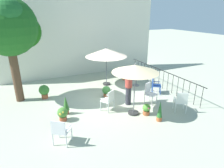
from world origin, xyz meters
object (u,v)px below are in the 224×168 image
cafe_table_0 (136,77)px  patio_chair_2 (181,101)px  patio_umbrella_1 (135,69)px  potted_plant_2 (125,74)px  shade_tree (8,27)px  potted_plant_6 (106,91)px  potted_plant_3 (66,105)px  potted_plant_1 (160,111)px  potted_plant_4 (44,91)px  standing_person (129,86)px  patio_umbrella_0 (106,53)px  patio_chair_0 (109,99)px  patio_chair_4 (149,92)px  patio_chair_3 (61,130)px  potted_plant_5 (147,109)px  potted_plant_0 (63,114)px  patio_chair_1 (155,84)px

cafe_table_0 → patio_chair_2: size_ratio=0.79×
patio_umbrella_1 → potted_plant_2: 4.57m
shade_tree → potted_plant_6: shade_tree is taller
patio_umbrella_1 → potted_plant_3: size_ratio=2.73×
potted_plant_1 → potted_plant_6: (-0.94, 2.99, -0.12)m
shade_tree → potted_plant_2: 6.68m
potted_plant_3 → patio_chair_2: bearing=-23.1°
patio_chair_2 → shade_tree: bearing=145.6°
cafe_table_0 → potted_plant_3: 4.65m
potted_plant_4 → cafe_table_0: bearing=-4.7°
potted_plant_3 → standing_person: 2.83m
potted_plant_1 → shade_tree: bearing=137.9°
shade_tree → patio_umbrella_0: bearing=2.5°
patio_chair_0 → potted_plant_2: patio_chair_0 is taller
shade_tree → potted_plant_1: shade_tree is taller
standing_person → cafe_table_0: bearing=49.8°
shade_tree → potted_plant_6: bearing=-19.3°
patio_chair_4 → shade_tree: bearing=152.1°
potted_plant_4 → patio_chair_2: bearing=-37.8°
patio_chair_3 → potted_plant_3: patio_chair_3 is taller
potted_plant_2 → patio_chair_4: bearing=-98.9°
patio_chair_2 → potted_plant_3: size_ratio=1.16×
patio_umbrella_1 → patio_chair_3: size_ratio=2.38×
standing_person → potted_plant_5: bearing=-80.2°
potted_plant_0 → potted_plant_6: potted_plant_0 is taller
patio_chair_0 → potted_plant_6: patio_chair_0 is taller
patio_chair_0 → patio_chair_1: bearing=13.3°
potted_plant_5 → standing_person: standing_person is taller
patio_umbrella_0 → potted_plant_0: bearing=-136.9°
patio_umbrella_0 → potted_plant_6: patio_umbrella_0 is taller
patio_chair_0 → patio_chair_1: size_ratio=0.98×
patio_chair_1 → potted_plant_3: bearing=-177.1°
patio_chair_1 → potted_plant_4: size_ratio=1.38×
standing_person → potted_plant_0: bearing=-176.8°
patio_chair_1 → patio_chair_4: size_ratio=0.98×
cafe_table_0 → shade_tree: bearing=173.5°
patio_chair_1 → potted_plant_1: size_ratio=1.10×
potted_plant_1 → potted_plant_3: (-3.15, 2.07, 0.02)m
patio_chair_1 → patio_chair_3: patio_chair_1 is taller
patio_umbrella_0 → patio_chair_1: size_ratio=2.46×
shade_tree → potted_plant_1: bearing=-42.1°
potted_plant_1 → potted_plant_4: 5.55m
patio_chair_3 → patio_chair_4: bearing=17.1°
potted_plant_6 → standing_person: bearing=-65.2°
patio_chair_4 → potted_plant_1: 1.61m
patio_chair_3 → potted_plant_6: size_ratio=1.67×
patio_chair_2 → potted_plant_0: 4.84m
shade_tree → potted_plant_3: 4.11m
cafe_table_0 → patio_chair_1: (0.27, -1.36, 0.03)m
patio_chair_2 → patio_chair_3: patio_chair_2 is taller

